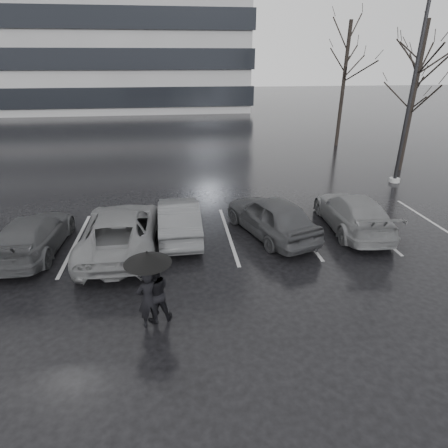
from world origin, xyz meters
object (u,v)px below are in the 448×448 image
object	(u,v)px
car_west_a	(179,218)
tree_east	(413,100)
pedestrian_right	(155,292)
tree_ne	(411,101)
car_west_b	(121,230)
car_east	(353,212)
car_west_c	(33,234)
lamp_post	(411,94)
car_main	(271,216)
pedestrian_left	(148,299)
tree_north	(343,86)

from	to	relation	value
car_west_a	tree_east	bearing A→B (deg)	-151.97
pedestrian_right	tree_ne	distance (m)	23.28
car_west_b	car_east	world-z (taller)	car_west_b
car_west_a	car_west_c	world-z (taller)	car_west_a
lamp_post	tree_east	world-z (taller)	lamp_post
pedestrian_right	car_west_c	bearing A→B (deg)	-55.40
lamp_post	tree_east	bearing A→B (deg)	54.37
car_west_a	pedestrian_right	world-z (taller)	pedestrian_right
car_west_c	tree_east	xyz separation A→B (m)	(18.19, 7.98, 3.36)
tree_east	car_west_a	bearing A→B (deg)	-150.89
car_main	pedestrian_left	xyz separation A→B (m)	(-4.26, -4.73, 0.01)
tree_ne	car_west_a	bearing A→B (deg)	-144.15
car_west_c	tree_ne	bearing A→B (deg)	-147.91
car_west_b	pedestrian_left	world-z (taller)	pedestrian_left
car_west_a	tree_north	xyz separation A→B (m)	(12.23, 14.37, 3.56)
car_west_c	pedestrian_right	xyz separation A→B (m)	(4.25, -4.29, 0.17)
pedestrian_left	tree_north	world-z (taller)	tree_north
car_west_b	lamp_post	xyz separation A→B (m)	(13.64, 6.01, 3.76)
car_east	tree_north	xyz separation A→B (m)	(5.57, 14.62, 3.56)
car_main	tree_east	distance (m)	12.92
car_main	car_west_b	xyz separation A→B (m)	(-5.41, -0.51, -0.02)
car_west_a	tree_north	distance (m)	19.20
car_west_a	pedestrian_right	distance (m)	4.95
car_west_b	lamp_post	distance (m)	15.37
car_west_b	lamp_post	size ratio (longest dim) A/B	0.54
car_west_c	lamp_post	size ratio (longest dim) A/B	0.45
pedestrian_left	tree_ne	world-z (taller)	tree_ne
car_west_b	car_main	bearing A→B (deg)	-174.71
tree_east	tree_ne	size ratio (longest dim) A/B	1.14
tree_ne	lamp_post	bearing A→B (deg)	-123.34
tree_east	tree_ne	distance (m)	4.74
car_main	pedestrian_right	bearing A→B (deg)	29.17
pedestrian_left	lamp_post	distance (m)	16.57
tree_east	car_east	bearing A→B (deg)	-130.75
car_main	car_west_c	world-z (taller)	car_main
pedestrian_left	tree_east	distance (m)	19.09
tree_ne	pedestrian_left	bearing A→B (deg)	-135.22
car_west_c	tree_north	distance (m)	23.08
car_main	tree_north	world-z (taller)	tree_north
car_main	car_west_c	xyz separation A→B (m)	(-8.36, -0.24, -0.12)
car_west_a	pedestrian_right	size ratio (longest dim) A/B	2.58
car_west_a	tree_east	distance (m)	15.50
car_east	car_west_b	bearing A→B (deg)	7.63
pedestrian_right	lamp_post	xyz separation A→B (m)	(12.34, 10.04, 3.68)
lamp_post	tree_north	world-z (taller)	lamp_post
car_main	lamp_post	world-z (taller)	lamp_post
car_east	pedestrian_left	distance (m)	8.94
car_west_a	pedestrian_right	xyz separation A→B (m)	(-0.71, -4.90, 0.12)
car_east	tree_ne	distance (m)	15.01
tree_east	tree_north	xyz separation A→B (m)	(-1.00, 7.00, 0.25)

